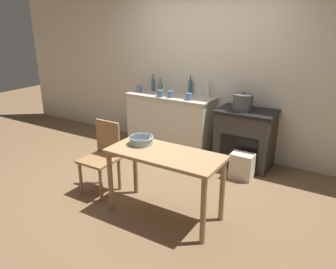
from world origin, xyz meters
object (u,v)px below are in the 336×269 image
mixing_bowl_large (141,140)px  bottle_left (161,87)px  bottle_mid_left (153,85)px  cup_center_right (189,97)px  stock_pot (243,102)px  flour_sack (242,166)px  work_table (165,163)px  cup_mid_right (139,89)px  chair (103,155)px  bottle_far_left (208,90)px  bottle_center_left (190,87)px  cup_center (160,94)px  cup_right (170,94)px  stove (245,138)px

mixing_bowl_large → bottle_left: 1.93m
bottle_mid_left → cup_center_right: bearing=-17.7°
stock_pot → flour_sack: bearing=-64.7°
work_table → cup_mid_right: (-1.54, 1.67, 0.33)m
chair → cup_mid_right: 1.75m
bottle_mid_left → bottle_far_left: bearing=3.3°
flour_sack → bottle_center_left: bearing=150.4°
mixing_bowl_large → bottle_mid_left: size_ratio=0.97×
cup_center → chair: bearing=-86.6°
work_table → bottle_mid_left: (-1.37, 1.84, 0.39)m
work_table → cup_center: 1.88m
stock_pot → cup_center_right: (-0.80, -0.10, 0.00)m
chair → cup_center: 1.53m
cup_center → cup_mid_right: size_ratio=1.04×
stock_pot → bottle_left: size_ratio=1.22×
mixing_bowl_large → cup_center_right: size_ratio=2.63×
chair → bottle_mid_left: 1.88m
flour_sack → cup_right: cup_right is taller
work_table → stock_pot: 1.72m
mixing_bowl_large → cup_right: 1.61m
work_table → flour_sack: (0.42, 1.29, -0.44)m
flour_sack → bottle_far_left: bearing=143.5°
cup_center → bottle_center_left: bearing=52.7°
flour_sack → cup_center_right: bearing=163.4°
stove → mixing_bowl_large: stove is taller
bottle_mid_left → cup_mid_right: bearing=-134.7°
bottle_mid_left → bottle_center_left: bottle_center_left is taller
work_table → cup_center_right: 1.71m
flour_sack → mixing_bowl_large: bearing=-122.3°
work_table → bottle_far_left: 1.97m
work_table → bottle_center_left: bearing=110.6°
mixing_bowl_large → bottle_mid_left: bearing=120.1°
stock_pot → bottle_center_left: size_ratio=0.97×
cup_right → bottle_left: bearing=145.5°
work_table → cup_center_right: (-0.56, 1.58, 0.33)m
cup_right → cup_mid_right: bearing=172.4°
bottle_mid_left → bottle_center_left: bearing=9.0°
mixing_bowl_large → bottle_left: (-0.85, 1.73, 0.21)m
stock_pot → bottle_left: bottle_left is taller
work_table → flour_sack: size_ratio=3.45×
bottle_left → bottle_center_left: (0.47, 0.14, 0.02)m
bottle_mid_left → cup_center: (0.33, -0.30, -0.06)m
chair → stock_pot: size_ratio=3.03×
cup_center → cup_right: bearing=17.5°
stock_pot → cup_right: stock_pot is taller
chair → bottle_mid_left: bearing=103.8°
chair → bottle_far_left: size_ratio=3.02×
cup_mid_right → bottle_left: bearing=21.0°
chair → stock_pot: bearing=53.6°
flour_sack → cup_center_right: 1.29m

